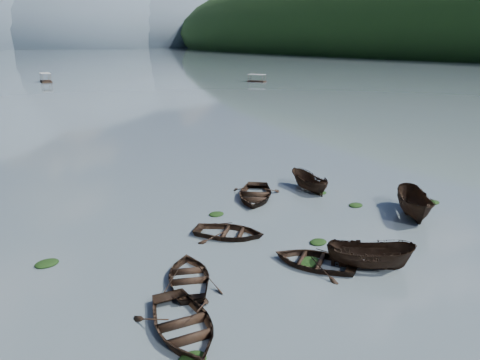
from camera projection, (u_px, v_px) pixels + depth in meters
ground_plane at (372, 287)px, 20.17m from camera, size 2400.00×2400.00×0.00m
haze_mtn_c at (61, 47)px, 819.71m from camera, size 520.00×520.00×260.00m
haze_mtn_d at (151, 46)px, 908.95m from camera, size 520.00×520.00×220.00m
rowboat_0 at (183, 331)px, 17.13m from camera, size 3.98×5.18×0.99m
rowboat_1 at (190, 281)px, 20.72m from camera, size 4.38×5.06×0.88m
rowboat_2 at (369, 268)px, 21.90m from camera, size 4.44×4.05×1.69m
rowboat_3 at (315, 265)px, 22.21m from camera, size 5.01×5.29×0.89m
rowboat_5 at (413, 216)px, 28.42m from camera, size 4.69×5.08×1.95m
rowboat_6 at (229, 236)px, 25.48m from camera, size 5.15×5.14×0.88m
rowboat_7 at (255, 199)px, 31.54m from camera, size 6.01×6.28×1.06m
rowboat_8 at (308, 190)px, 33.30m from camera, size 1.78×4.14×1.57m
weed_clump_1 at (318, 243)px, 24.61m from camera, size 1.05×0.84×0.23m
weed_clump_2 at (309, 264)px, 22.29m from camera, size 1.36×1.09×0.30m
weed_clump_3 at (321, 193)px, 32.61m from camera, size 0.92×0.78×0.21m
weed_clump_4 at (433, 203)px, 30.69m from camera, size 1.03×0.82×0.21m
weed_clump_5 at (47, 264)px, 22.23m from camera, size 1.20×0.97×0.25m
weed_clump_6 at (216, 215)px, 28.59m from camera, size 1.03×0.86×0.21m
weed_clump_7 at (356, 206)px, 30.12m from camera, size 1.05×0.84×0.23m
pontoon_centre at (46, 82)px, 120.94m from camera, size 2.76×6.28×2.38m
pontoon_right at (257, 82)px, 121.54m from camera, size 4.46×5.60×2.00m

